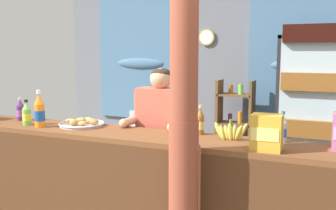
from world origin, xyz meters
TOP-DOWN VIEW (x-y plane):
  - back_wall_curtained at (-0.02, 3.06)m, footprint 4.95×0.22m
  - stall_counter at (-0.05, 0.31)m, footprint 3.54×0.49m
  - timber_post at (0.61, 0.01)m, footprint 0.22×0.20m
  - drink_fridge at (1.25, 2.55)m, footprint 0.75×0.73m
  - bottle_shelf_rack at (0.31, 2.68)m, footprint 0.48×0.28m
  - plastic_lawn_chair at (-0.80, 2.14)m, footprint 0.50×0.50m
  - shopkeeper at (0.06, 0.85)m, footprint 0.53×0.42m
  - soda_bottle_orange_soda at (-0.85, 0.32)m, footprint 0.09×0.09m
  - soda_bottle_lime_soda at (-1.03, 0.35)m, footprint 0.08×0.08m
  - soda_bottle_iced_tea at (0.53, 0.59)m, footprint 0.06×0.06m
  - soda_bottle_water at (1.16, 0.58)m, footprint 0.06×0.06m
  - soda_bottle_grape_soda at (-1.25, 0.50)m, footprint 0.07×0.07m
  - snack_box_choco_powder at (1.09, 0.29)m, footprint 0.20×0.15m
  - pastry_tray at (-0.55, 0.51)m, footprint 0.40×0.40m
  - banana_bunch at (0.80, 0.49)m, footprint 0.27×0.06m

SIDE VIEW (x-z plane):
  - plastic_lawn_chair at x=-0.80m, z-range 0.06..0.92m
  - stall_counter at x=-0.05m, z-range 0.11..1.10m
  - bottle_shelf_rack at x=0.31m, z-range 0.03..1.31m
  - shopkeeper at x=0.06m, z-range 0.20..1.71m
  - pastry_tray at x=-0.55m, z-range 0.98..1.06m
  - banana_bunch at x=0.80m, z-range 0.98..1.14m
  - drink_fridge at x=1.25m, z-range 0.10..2.05m
  - soda_bottle_grape_soda at x=-1.25m, z-range 0.98..1.20m
  - soda_bottle_water at x=1.16m, z-range 0.98..1.21m
  - soda_bottle_lime_soda at x=-1.03m, z-range 0.98..1.21m
  - soda_bottle_iced_tea at x=0.53m, z-range 0.98..1.22m
  - snack_box_choco_powder at x=1.09m, z-range 1.00..1.24m
  - soda_bottle_orange_soda at x=-0.85m, z-range 0.97..1.30m
  - timber_post at x=0.61m, z-range -0.05..2.37m
  - back_wall_curtained at x=-0.02m, z-range 0.04..2.56m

